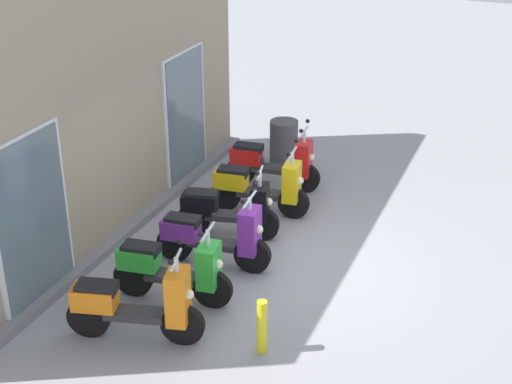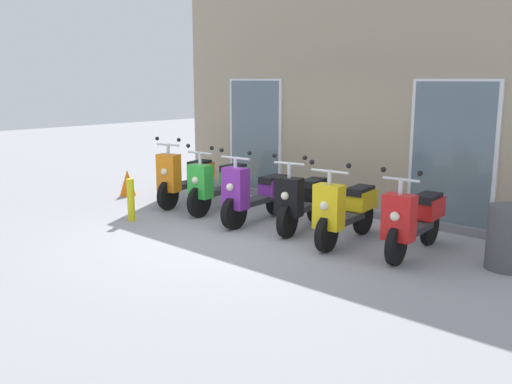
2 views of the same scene
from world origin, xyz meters
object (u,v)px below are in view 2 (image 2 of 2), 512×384
object	(u,v)px
curb_bollard	(131,200)
traffic_cone	(128,183)
trash_bin	(509,238)
scooter_black	(302,200)
scooter_orange	(185,177)
scooter_purple	(256,194)
scooter_red	(414,219)
scooter_green	(219,184)
scooter_yellow	(346,210)

from	to	relation	value
curb_bollard	traffic_cone	size ratio (longest dim) A/B	1.35
trash_bin	curb_bollard	bearing A→B (deg)	-161.94
scooter_black	trash_bin	distance (m)	3.03
scooter_orange	traffic_cone	bearing A→B (deg)	-168.67
curb_bollard	scooter_black	bearing A→B (deg)	32.22
scooter_purple	scooter_black	bearing A→B (deg)	11.60
scooter_red	curb_bollard	world-z (taller)	scooter_red
scooter_green	scooter_purple	size ratio (longest dim) A/B	0.96
scooter_orange	trash_bin	xyz separation A→B (m)	(5.75, 0.32, -0.11)
curb_bollard	scooter_purple	bearing A→B (deg)	40.65
scooter_orange	scooter_green	bearing A→B (deg)	0.73
scooter_green	scooter_yellow	bearing A→B (deg)	-2.10
scooter_orange	trash_bin	size ratio (longest dim) A/B	2.08
curb_bollard	trash_bin	xyz separation A→B (m)	(5.40, 1.76, 0.05)
curb_bollard	traffic_cone	distance (m)	2.14
trash_bin	traffic_cone	distance (m)	7.23
scooter_yellow	trash_bin	xyz separation A→B (m)	(2.11, 0.41, -0.09)
scooter_orange	curb_bollard	xyz separation A→B (m)	(0.35, -1.44, -0.16)
scooter_orange	scooter_yellow	distance (m)	3.64
scooter_purple	scooter_black	distance (m)	0.85
scooter_green	scooter_red	world-z (taller)	scooter_green
scooter_orange	curb_bollard	distance (m)	1.49
scooter_purple	scooter_red	bearing A→B (deg)	3.76
scooter_yellow	scooter_red	distance (m)	0.99
scooter_purple	scooter_red	world-z (taller)	scooter_purple
traffic_cone	scooter_black	bearing A→B (deg)	4.81
traffic_cone	scooter_green	bearing A→B (deg)	7.35
scooter_orange	curb_bollard	size ratio (longest dim) A/B	2.36
scooter_orange	trash_bin	bearing A→B (deg)	3.17
curb_bollard	traffic_cone	bearing A→B (deg)	147.41
scooter_black	trash_bin	world-z (taller)	scooter_black
scooter_green	scooter_red	size ratio (longest dim) A/B	0.98
scooter_purple	curb_bollard	world-z (taller)	scooter_purple
scooter_black	curb_bollard	world-z (taller)	scooter_black
curb_bollard	scooter_green	bearing A→B (deg)	69.36
trash_bin	scooter_green	bearing A→B (deg)	-176.39
scooter_yellow	curb_bollard	size ratio (longest dim) A/B	2.32
scooter_purple	trash_bin	bearing A→B (deg)	6.35
curb_bollard	trash_bin	world-z (taller)	trash_bin
scooter_red	trash_bin	bearing A→B (deg)	12.45
scooter_purple	scooter_red	xyz separation A→B (m)	(2.72, 0.18, 0.01)
scooter_green	trash_bin	bearing A→B (deg)	3.61
scooter_purple	traffic_cone	world-z (taller)	scooter_purple
scooter_green	curb_bollard	xyz separation A→B (m)	(-0.55, -1.46, -0.15)
scooter_green	scooter_red	xyz separation A→B (m)	(3.72, 0.06, -0.01)
scooter_black	curb_bollard	bearing A→B (deg)	-147.78
scooter_black	traffic_cone	bearing A→B (deg)	-175.19
scooter_green	curb_bollard	bearing A→B (deg)	-110.64
scooter_orange	scooter_yellow	world-z (taller)	scooter_orange
scooter_black	scooter_red	world-z (taller)	scooter_black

